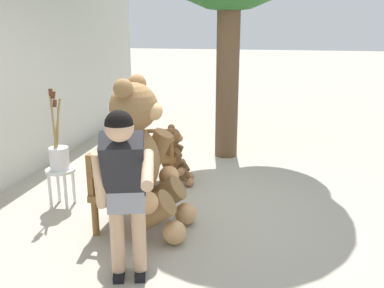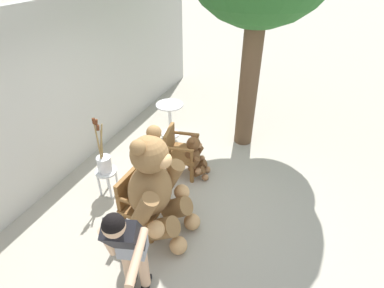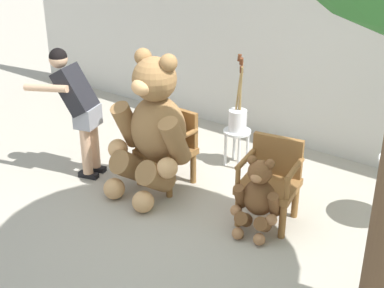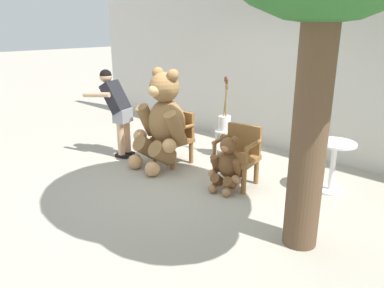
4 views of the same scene
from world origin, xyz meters
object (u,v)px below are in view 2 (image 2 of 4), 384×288
at_px(wooden_chair_left, 140,201).
at_px(teddy_bear_large, 156,188).
at_px(teddy_bear_small, 195,157).
at_px(brush_bucket, 104,161).
at_px(round_side_table, 170,116).
at_px(wooden_chair_right, 179,150).
at_px(white_stool, 107,176).
at_px(person_visitor, 127,244).

xyz_separation_m(wooden_chair_left, teddy_bear_large, (-0.01, -0.27, 0.32)).
xyz_separation_m(teddy_bear_small, brush_bucket, (-0.96, 1.12, 0.25)).
height_order(teddy_bear_large, round_side_table, teddy_bear_large).
bearing_deg(wooden_chair_right, white_stool, 138.28).
xyz_separation_m(wooden_chair_right, white_stool, (-0.94, 0.84, -0.11)).
xyz_separation_m(brush_bucket, round_side_table, (2.05, -0.14, -0.19)).
relative_size(wooden_chair_left, teddy_bear_small, 1.07).
xyz_separation_m(teddy_bear_large, round_side_table, (2.43, 0.97, -0.34)).
bearing_deg(wooden_chair_left, round_side_table, 16.11).
bearing_deg(wooden_chair_right, brush_bucket, 138.21).
relative_size(teddy_bear_small, round_side_table, 1.11).
bearing_deg(teddy_bear_small, white_stool, 130.55).
height_order(wooden_chair_left, teddy_bear_small, wooden_chair_left).
bearing_deg(brush_bucket, round_side_table, -3.90).
bearing_deg(white_stool, teddy_bear_large, -109.11).
xyz_separation_m(wooden_chair_left, white_stool, (0.38, 0.84, -0.11)).
bearing_deg(white_stool, teddy_bear_small, -49.45).
distance_m(wooden_chair_left, white_stool, 0.93).
height_order(person_visitor, brush_bucket, person_visitor).
height_order(teddy_bear_large, brush_bucket, teddy_bear_large).
distance_m(white_stool, brush_bucket, 0.29).
relative_size(teddy_bear_large, brush_bucket, 1.71).
relative_size(teddy_bear_small, brush_bucket, 0.85).
xyz_separation_m(teddy_bear_large, person_visitor, (-0.97, -0.20, 0.12)).
bearing_deg(brush_bucket, wooden_chair_left, -114.26).
height_order(wooden_chair_left, wooden_chair_right, same).
xyz_separation_m(person_visitor, round_side_table, (3.40, 1.17, -0.46)).
relative_size(wooden_chair_right, teddy_bear_small, 1.07).
distance_m(person_visitor, round_side_table, 3.62).
xyz_separation_m(white_stool, brush_bucket, (0.00, 0.00, 0.29)).
xyz_separation_m(wooden_chair_left, teddy_bear_small, (1.34, -0.28, -0.07)).
bearing_deg(brush_bucket, person_visitor, -136.02).
bearing_deg(person_visitor, white_stool, 43.95).
height_order(brush_bucket, round_side_table, brush_bucket).
height_order(wooden_chair_right, person_visitor, person_visitor).
relative_size(wooden_chair_left, person_visitor, 0.57).
bearing_deg(teddy_bear_small, wooden_chair_right, 93.81).
height_order(teddy_bear_large, person_visitor, teddy_bear_large).
height_order(person_visitor, round_side_table, person_visitor).
relative_size(wooden_chair_left, teddy_bear_large, 0.54).
distance_m(teddy_bear_large, person_visitor, 1.00).
height_order(wooden_chair_right, white_stool, wooden_chair_right).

